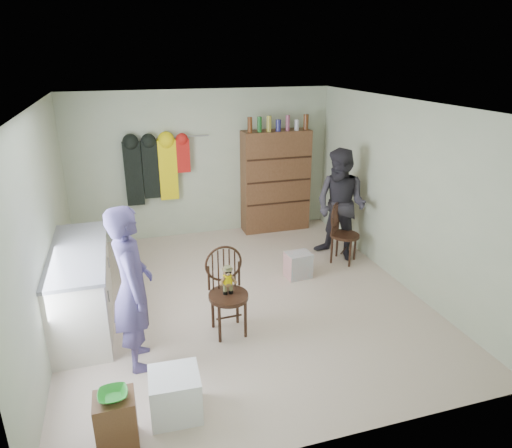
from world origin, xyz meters
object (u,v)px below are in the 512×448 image
object	(u,v)px
chair_far	(341,231)
dresser	(276,180)
counter	(82,287)
chair_front	(227,287)

from	to	relation	value
chair_far	dresser	xyz separation A→B (m)	(-0.51, 1.62, 0.41)
counter	chair_far	bearing A→B (deg)	10.41
counter	chair_far	size ratio (longest dim) A/B	1.99
dresser	counter	bearing A→B (deg)	-144.31
chair_front	dresser	size ratio (longest dim) A/B	0.49
counter	chair_far	world-z (taller)	counter
chair_front	chair_far	world-z (taller)	chair_front
chair_front	chair_far	xyz separation A→B (m)	(2.11, 1.34, -0.06)
dresser	chair_front	bearing A→B (deg)	-118.49
chair_far	counter	bearing A→B (deg)	143.79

